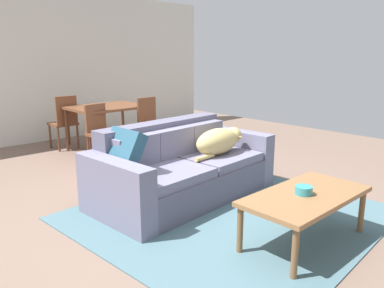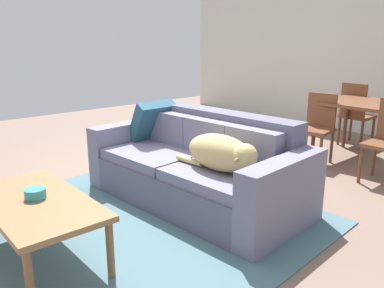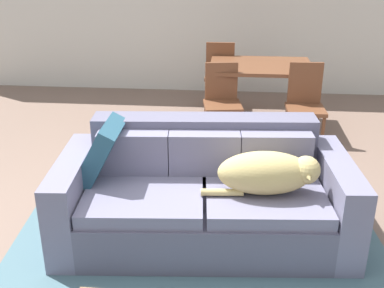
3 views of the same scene
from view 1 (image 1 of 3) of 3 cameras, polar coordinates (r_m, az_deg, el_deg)
ground_plane at (r=4.17m, az=-3.08°, el=-8.93°), size 10.00×10.00×0.00m
back_partition at (r=7.40m, az=-23.82°, el=10.51°), size 8.00×0.12×2.70m
area_rug at (r=3.91m, az=5.53°, el=-10.45°), size 2.91×2.80×0.01m
couch at (r=4.27m, az=-1.60°, el=-3.81°), size 2.18×1.15×0.83m
dog_on_left_cushion at (r=4.40m, az=4.15°, el=0.48°), size 0.81×0.35×0.30m
throw_pillow_by_left_arm at (r=3.75m, az=-10.50°, el=-1.22°), size 0.33×0.46×0.46m
coffee_table at (r=3.35m, az=16.78°, el=-7.95°), size 1.18×0.61×0.44m
bowl_on_coffee_table at (r=3.30m, az=16.50°, el=-6.71°), size 0.14×0.14×0.07m
dining_table at (r=6.43m, az=-12.67°, el=4.99°), size 1.19×0.90×0.75m
dining_chair_near_left at (r=5.79m, az=-13.60°, el=2.06°), size 0.46×0.46×0.86m
dining_chair_near_right at (r=6.23m, az=-6.22°, el=3.24°), size 0.41×0.41×0.89m
dining_chair_far_left at (r=6.73m, az=-18.67°, el=3.44°), size 0.40×0.40×0.91m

